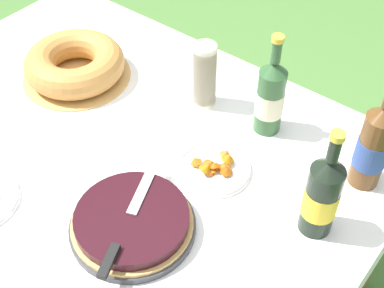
% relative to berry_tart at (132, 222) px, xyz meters
% --- Properties ---
extents(ground_plane, '(16.00, 16.00, 0.00)m').
position_rel_berry_tart_xyz_m(ground_plane, '(-0.27, 0.15, -0.72)').
color(ground_plane, '#4C7A38').
extents(garden_table, '(1.55, 1.19, 0.68)m').
position_rel_berry_tart_xyz_m(garden_table, '(-0.27, 0.15, -0.09)').
color(garden_table, '#A87A47').
rests_on(garden_table, ground_plane).
extents(tablecloth, '(1.56, 1.20, 0.10)m').
position_rel_berry_tart_xyz_m(tablecloth, '(-0.27, 0.15, -0.04)').
color(tablecloth, white).
rests_on(tablecloth, garden_table).
extents(berry_tart, '(0.32, 0.32, 0.06)m').
position_rel_berry_tart_xyz_m(berry_tart, '(0.00, 0.00, 0.00)').
color(berry_tart, '#38383D').
rests_on(berry_tart, tablecloth).
extents(serving_knife, '(0.16, 0.36, 0.01)m').
position_rel_berry_tart_xyz_m(serving_knife, '(0.01, -0.03, 0.04)').
color(serving_knife, silver).
rests_on(serving_knife, berry_tart).
extents(bundt_cake, '(0.35, 0.35, 0.11)m').
position_rel_berry_tart_xyz_m(bundt_cake, '(-0.57, 0.34, 0.02)').
color(bundt_cake, tan).
rests_on(bundt_cake, tablecloth).
extents(cup_stack, '(0.07, 0.07, 0.21)m').
position_rel_berry_tart_xyz_m(cup_stack, '(-0.16, 0.50, 0.08)').
color(cup_stack, beige).
rests_on(cup_stack, tablecloth).
extents(cider_bottle_green, '(0.08, 0.08, 0.32)m').
position_rel_berry_tart_xyz_m(cider_bottle_green, '(0.06, 0.52, 0.09)').
color(cider_bottle_green, '#2D562D').
rests_on(cider_bottle_green, tablecloth).
extents(cider_bottle_amber, '(0.08, 0.08, 0.34)m').
position_rel_berry_tart_xyz_m(cider_bottle_amber, '(0.38, 0.51, 0.10)').
color(cider_bottle_amber, brown).
rests_on(cider_bottle_amber, tablecloth).
extents(juice_bottle_red, '(0.09, 0.09, 0.32)m').
position_rel_berry_tart_xyz_m(juice_bottle_red, '(0.35, 0.29, 0.09)').
color(juice_bottle_red, black).
rests_on(juice_bottle_red, tablecloth).
extents(snack_plate_near, '(0.21, 0.21, 0.05)m').
position_rel_berry_tart_xyz_m(snack_plate_near, '(0.04, 0.28, -0.01)').
color(snack_plate_near, white).
rests_on(snack_plate_near, tablecloth).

